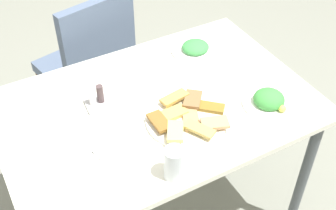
# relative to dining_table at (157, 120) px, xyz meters

# --- Properties ---
(dining_table) EXTENTS (1.20, 0.80, 0.75)m
(dining_table) POSITION_rel_dining_table_xyz_m (0.00, 0.00, 0.00)
(dining_table) COLOR silver
(dining_table) RESTS_ON ground_plane
(dining_chair) EXTENTS (0.50, 0.50, 0.89)m
(dining_chair) POSITION_rel_dining_table_xyz_m (-0.02, 0.72, -0.17)
(dining_chair) COLOR slate
(dining_chair) RESTS_ON ground_plane
(pide_platter) EXTENTS (0.31, 0.30, 0.04)m
(pide_platter) POSITION_rel_dining_table_xyz_m (0.06, -0.13, 0.10)
(pide_platter) COLOR white
(pide_platter) RESTS_ON dining_table
(salad_plate_greens) EXTENTS (0.21, 0.21, 0.05)m
(salad_plate_greens) POSITION_rel_dining_table_xyz_m (0.32, 0.23, 0.10)
(salad_plate_greens) COLOR white
(salad_plate_greens) RESTS_ON dining_table
(salad_plate_rice) EXTENTS (0.20, 0.20, 0.07)m
(salad_plate_rice) POSITION_rel_dining_table_xyz_m (0.37, -0.21, 0.10)
(salad_plate_rice) COLOR white
(salad_plate_rice) RESTS_ON dining_table
(soda_can) EXTENTS (0.08, 0.08, 0.12)m
(soda_can) POSITION_rel_dining_table_xyz_m (-0.11, -0.34, 0.14)
(soda_can) COLOR silver
(soda_can) RESTS_ON dining_table
(paper_napkin) EXTENTS (0.16, 0.16, 0.00)m
(paper_napkin) POSITION_rel_dining_table_xyz_m (-0.22, -0.12, 0.08)
(paper_napkin) COLOR white
(paper_napkin) RESTS_ON dining_table
(fork) EXTENTS (0.16, 0.05, 0.00)m
(fork) POSITION_rel_dining_table_xyz_m (-0.22, -0.14, 0.09)
(fork) COLOR silver
(fork) RESTS_ON paper_napkin
(spoon) EXTENTS (0.18, 0.04, 0.00)m
(spoon) POSITION_rel_dining_table_xyz_m (-0.22, -0.11, 0.09)
(spoon) COLOR silver
(spoon) RESTS_ON paper_napkin
(condiment_caddy) EXTENTS (0.10, 0.10, 0.09)m
(condiment_caddy) POSITION_rel_dining_table_xyz_m (-0.20, 0.11, 0.11)
(condiment_caddy) COLOR #B2B2B7
(condiment_caddy) RESTS_ON dining_table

